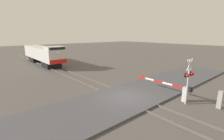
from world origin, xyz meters
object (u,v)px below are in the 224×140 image
crossing_gate (178,90)px  utility_cabinet (220,100)px  locomotive (43,54)px  crossing_signal (189,77)px

crossing_gate → utility_cabinet: utility_cabinet is taller
locomotive → utility_cabinet: 27.84m
crossing_gate → utility_cabinet: (0.80, -2.96, -0.16)m
locomotive → utility_cabinet: size_ratio=10.63×
locomotive → utility_cabinet: (4.02, -27.52, -1.22)m
locomotive → utility_cabinet: bearing=-81.7°
crossing_signal → locomotive: bearing=96.2°
utility_cabinet → crossing_gate: bearing=105.1°
locomotive → crossing_signal: 25.70m
locomotive → crossing_gate: locomotive is taller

